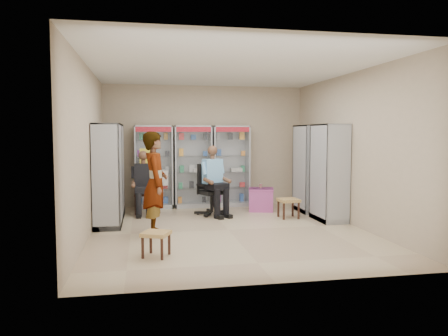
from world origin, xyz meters
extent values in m
plane|color=tan|center=(0.00, 0.00, 0.00)|extent=(6.00, 6.00, 0.00)
cube|color=tan|center=(0.00, 3.00, 1.50)|extent=(5.00, 0.02, 3.00)
cube|color=tan|center=(0.00, -3.00, 1.50)|extent=(5.00, 0.02, 3.00)
cube|color=tan|center=(-2.50, 0.00, 1.50)|extent=(0.02, 6.00, 3.00)
cube|color=tan|center=(2.50, 0.00, 1.50)|extent=(0.02, 6.00, 3.00)
cube|color=white|center=(0.00, 0.00, 3.00)|extent=(5.00, 6.00, 0.02)
cube|color=#9FA1A6|center=(-1.30, 2.73, 1.00)|extent=(0.90, 0.50, 2.00)
cube|color=silver|center=(-0.35, 2.73, 1.00)|extent=(0.90, 0.50, 2.00)
cube|color=#B0B3B8|center=(0.60, 2.73, 1.00)|extent=(0.90, 0.50, 2.00)
cube|color=#B3B5BB|center=(2.23, 1.60, 1.00)|extent=(0.90, 0.50, 2.00)
cube|color=#A7ABAE|center=(2.23, 0.50, 1.00)|extent=(0.90, 0.50, 2.00)
cube|color=silver|center=(-2.23, 1.80, 1.00)|extent=(0.90, 0.50, 2.00)
cube|color=#B8BCC0|center=(-2.23, 0.70, 1.00)|extent=(0.90, 0.50, 2.00)
cube|color=#322313|center=(-1.55, 2.00, 0.47)|extent=(0.42, 0.42, 0.94)
cube|color=black|center=(-0.06, 1.58, 0.57)|extent=(0.81, 0.81, 1.14)
cube|color=#A54270|center=(1.16, 1.87, 0.26)|extent=(0.67, 0.65, 0.53)
cylinder|color=#582B07|center=(1.16, 1.93, 0.58)|extent=(0.07, 0.07, 0.11)
cube|color=#B3834B|center=(1.50, 0.91, 0.21)|extent=(0.43, 0.43, 0.42)
cube|color=#AA7A47|center=(-1.38, -1.55, 0.18)|extent=(0.49, 0.49, 0.37)
imported|color=#98989B|center=(-1.35, -0.13, 0.92)|extent=(0.44, 0.67, 1.84)
camera|label=1|loc=(-1.56, -7.93, 1.80)|focal=35.00mm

